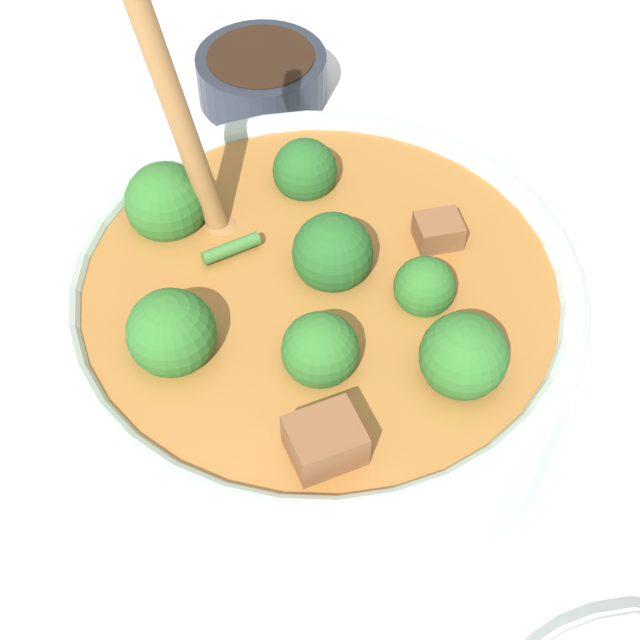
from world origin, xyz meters
TOP-DOWN VIEW (x-y plane):
  - ground_plane at (0.00, 0.00)m, footprint 4.00×4.00m
  - stew_bowl at (-0.00, -0.00)m, footprint 0.27×0.27m
  - condiment_bowl at (-0.18, 0.21)m, footprint 0.10×0.10m

SIDE VIEW (x-z plane):
  - ground_plane at x=0.00m, z-range 0.00..0.00m
  - condiment_bowl at x=-0.18m, z-range 0.00..0.04m
  - stew_bowl at x=0.00m, z-range -0.07..0.18m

